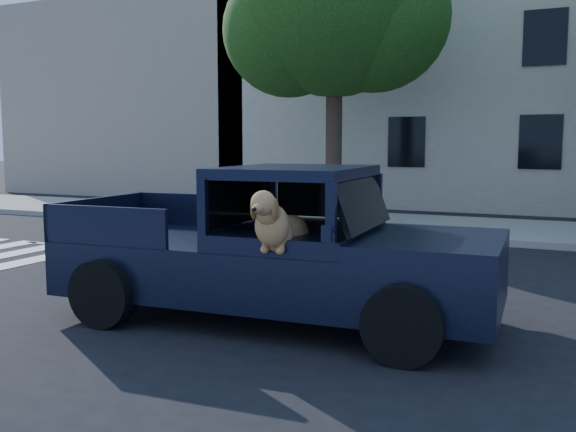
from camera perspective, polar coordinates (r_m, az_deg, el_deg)
name	(u,v)px	position (r m, az deg, el deg)	size (l,w,h in m)	color
ground	(359,334)	(7.52, 6.29, -10.42)	(120.00, 120.00, 0.00)	black
far_sidewalk	(481,230)	(16.32, 16.75, -1.16)	(60.00, 4.00, 0.15)	gray
lane_stripes	(560,289)	(10.45, 22.99, -6.03)	(21.60, 0.14, 0.01)	silver
street_tree_left	(336,9)	(17.94, 4.31, 17.88)	(6.00, 5.20, 8.60)	#332619
building_left	(156,101)	(29.08, -11.69, 10.00)	(12.00, 6.00, 8.00)	tan
pickup_truck	(269,269)	(7.92, -1.72, -4.71)	(5.43, 2.82, 1.90)	black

